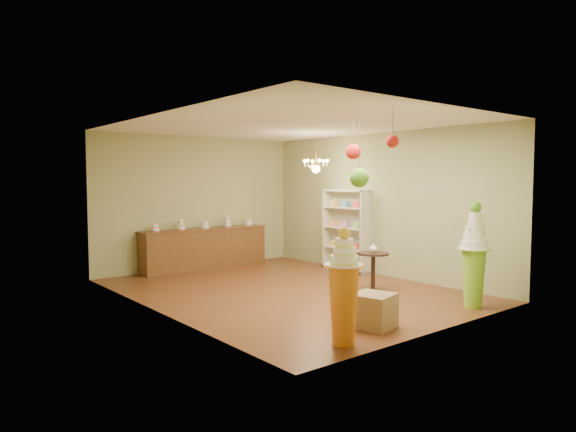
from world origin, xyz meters
TOP-DOWN VIEW (x-y plane):
  - floor at (0.00, 0.00)m, footprint 6.50×6.50m
  - ceiling at (0.00, 0.00)m, footprint 6.50×6.50m
  - wall_back at (0.00, 3.25)m, footprint 5.00×0.04m
  - wall_front at (0.00, -3.25)m, footprint 5.00×0.04m
  - wall_left at (-2.50, 0.00)m, footprint 0.04×6.50m
  - wall_right at (2.50, 0.00)m, footprint 0.04×6.50m
  - pedestal_green at (1.48, -2.85)m, footprint 0.55×0.55m
  - pedestal_orange at (-1.40, -2.85)m, footprint 0.56×0.56m
  - burlap_riser at (-0.57, -2.59)m, footprint 0.62×0.62m
  - sideboard at (0.00, 2.97)m, footprint 3.04×0.54m
  - shelving_unit at (2.34, 0.80)m, footprint 0.33×1.20m
  - round_table at (1.10, -1.10)m, footprint 0.72×0.72m
  - vase at (1.10, -1.10)m, footprint 0.18×0.18m
  - pom_red_left at (-0.12, -1.75)m, footprint 0.23×0.23m
  - pom_green_mid at (-0.15, -1.92)m, footprint 0.29×0.29m
  - pom_red_right at (-0.34, -2.70)m, footprint 0.17×0.17m
  - chandelier at (1.47, 0.86)m, footprint 0.61×0.61m

SIDE VIEW (x-z plane):
  - floor at x=0.00m, z-range 0.00..0.00m
  - burlap_riser at x=-0.57m, z-range 0.00..0.47m
  - round_table at x=1.10m, z-range 0.10..0.82m
  - sideboard at x=0.00m, z-range -0.10..1.06m
  - pedestal_orange at x=-1.40m, z-range -0.11..1.33m
  - pedestal_green at x=1.48m, z-range -0.14..1.54m
  - vase at x=1.10m, z-range 0.72..0.89m
  - shelving_unit at x=2.34m, z-range 0.00..1.80m
  - wall_back at x=0.00m, z-range 0.00..3.00m
  - wall_front at x=0.00m, z-range 0.00..3.00m
  - wall_left at x=-2.50m, z-range 0.00..3.00m
  - wall_right at x=2.50m, z-range 0.00..3.00m
  - pom_green_mid at x=-0.15m, z-range 1.50..2.60m
  - chandelier at x=1.47m, z-range 1.88..2.73m
  - pom_red_left at x=-0.12m, z-range 2.11..2.78m
  - pom_red_right at x=-0.34m, z-range 2.26..2.81m
  - ceiling at x=0.00m, z-range 3.00..3.00m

